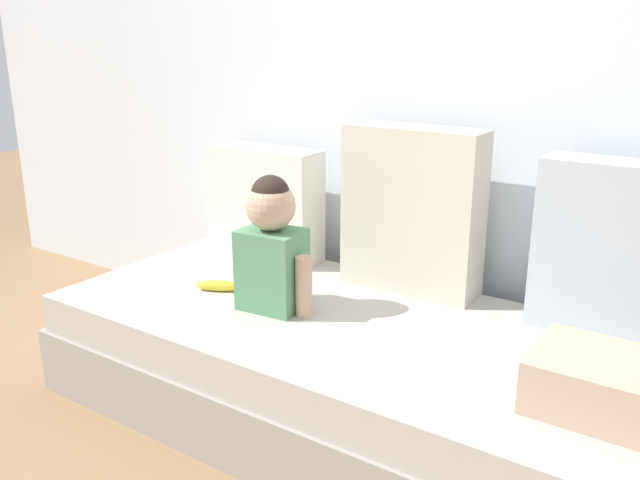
{
  "coord_description": "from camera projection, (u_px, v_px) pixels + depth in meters",
  "views": [
    {
      "loc": [
        1.01,
        -1.71,
        1.27
      ],
      "look_at": [
        -0.15,
        0.0,
        0.63
      ],
      "focal_mm": 37.42,
      "sensor_mm": 36.0,
      "label": 1
    }
  ],
  "objects": [
    {
      "name": "couch",
      "position": [
        357.0,
        374.0,
        2.22
      ],
      "size": [
        2.16,
        0.92,
        0.38
      ],
      "color": "#9C978F",
      "rests_on": "ground"
    },
    {
      "name": "toddler",
      "position": [
        271.0,
        244.0,
        2.21
      ],
      "size": [
        0.32,
        0.18,
        0.46
      ],
      "color": "#568E66",
      "rests_on": "couch"
    },
    {
      "name": "ground_plane",
      "position": [
        356.0,
        422.0,
        2.28
      ],
      "size": [
        12.0,
        12.0,
        0.0
      ],
      "primitive_type": "plane",
      "color": "#93704C"
    },
    {
      "name": "throw_pillow_center",
      "position": [
        412.0,
        210.0,
        2.36
      ],
      "size": [
        0.5,
        0.16,
        0.59
      ],
      "primitive_type": "cube",
      "color": "beige",
      "rests_on": "couch"
    },
    {
      "name": "back_wall",
      "position": [
        447.0,
        53.0,
        2.38
      ],
      "size": [
        5.36,
        0.1,
        2.4
      ],
      "primitive_type": "cube",
      "color": "silver",
      "rests_on": "ground"
    },
    {
      "name": "throw_pillow_right",
      "position": [
        612.0,
        250.0,
        2.01
      ],
      "size": [
        0.45,
        0.16,
        0.54
      ],
      "primitive_type": "cube",
      "color": "#B2BCC6",
      "rests_on": "couch"
    },
    {
      "name": "throw_pillow_left",
      "position": [
        265.0,
        202.0,
        2.74
      ],
      "size": [
        0.5,
        0.16,
        0.45
      ],
      "primitive_type": "cube",
      "color": "silver",
      "rests_on": "couch"
    },
    {
      "name": "folded_blanket",
      "position": [
        616.0,
        388.0,
        1.62
      ],
      "size": [
        0.4,
        0.28,
        0.14
      ],
      "primitive_type": "cube",
      "color": "tan",
      "rests_on": "couch"
    },
    {
      "name": "banana",
      "position": [
        218.0,
        286.0,
        2.41
      ],
      "size": [
        0.17,
        0.12,
        0.04
      ],
      "primitive_type": "ellipsoid",
      "rotation": [
        0.0,
        0.0,
        0.46
      ],
      "color": "yellow",
      "rests_on": "couch"
    }
  ]
}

